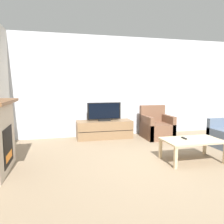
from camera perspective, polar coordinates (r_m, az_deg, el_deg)
name	(u,v)px	position (r m, az deg, el deg)	size (l,w,h in m)	color
ground_plane	(165,170)	(3.80, 13.68, -14.49)	(24.00, 24.00, 0.00)	#89755B
wall_back	(120,87)	(6.10, 2.09, 6.64)	(12.00, 0.06, 2.70)	silver
tv_stand	(104,129)	(5.77, -2.03, -4.56)	(1.44, 0.52, 0.46)	brown
tv	(104,112)	(5.70, -2.04, -0.11)	(0.88, 0.18, 0.48)	black
armchair	(156,127)	(5.90, 11.49, -3.95)	(0.70, 0.76, 0.85)	brown
coffee_table	(192,142)	(4.26, 20.16, -7.35)	(1.05, 0.63, 0.40)	#CCB289
remote	(184,138)	(4.26, 18.28, -6.49)	(0.05, 0.15, 0.02)	black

